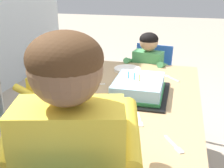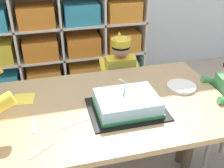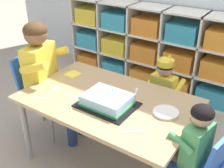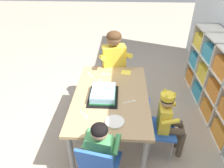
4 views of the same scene
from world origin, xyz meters
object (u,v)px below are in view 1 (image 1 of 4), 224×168
(activity_table, at_px, (122,107))
(fork_by_napkin, at_px, (124,142))
(classroom_chair_blue, at_px, (55,114))
(fork_near_child_seat, at_px, (171,78))
(birthday_cake_on_tray, at_px, (138,88))
(classroom_chair_guest_side, at_px, (149,83))
(paper_plate_stack, at_px, (127,69))
(fork_beside_plate_stack, at_px, (139,120))
(fork_near_cake_tray, at_px, (174,145))
(adult_helper_seated, at_px, (73,157))
(child_with_crown, at_px, (39,92))
(guest_at_table_side, at_px, (145,74))
(fork_scattered_mid_table, at_px, (92,85))

(activity_table, height_order, fork_by_napkin, fork_by_napkin)
(classroom_chair_blue, xyz_separation_m, fork_near_child_seat, (0.16, -0.72, 0.25))
(birthday_cake_on_tray, height_order, fork_by_napkin, birthday_cake_on_tray)
(classroom_chair_guest_side, relative_size, birthday_cake_on_tray, 1.75)
(paper_plate_stack, relative_size, fork_by_napkin, 1.41)
(fork_beside_plate_stack, bearing_deg, classroom_chair_guest_side, -11.50)
(fork_near_cake_tray, bearing_deg, adult_helper_seated, 95.46)
(adult_helper_seated, xyz_separation_m, classroom_chair_guest_side, (1.38, -0.08, -0.25))
(activity_table, xyz_separation_m, fork_near_cake_tray, (-0.40, -0.28, 0.06))
(classroom_chair_guest_side, height_order, paper_plate_stack, classroom_chair_guest_side)
(classroom_chair_blue, height_order, adult_helper_seated, adult_helper_seated)
(child_with_crown, distance_m, classroom_chair_guest_side, 0.85)
(classroom_chair_blue, relative_size, paper_plate_stack, 3.44)
(birthday_cake_on_tray, bearing_deg, adult_helper_seated, 171.92)
(classroom_chair_blue, height_order, fork_near_child_seat, fork_near_child_seat)
(paper_plate_stack, xyz_separation_m, fork_beside_plate_stack, (-0.67, -0.19, -0.01))
(adult_helper_seated, bearing_deg, classroom_chair_blue, -74.94)
(classroom_chair_blue, height_order, child_with_crown, child_with_crown)
(guest_at_table_side, bearing_deg, child_with_crown, -133.87)
(adult_helper_seated, xyz_separation_m, fork_beside_plate_stack, (0.40, -0.15, -0.06))
(paper_plate_stack, height_order, fork_by_napkin, paper_plate_stack)
(classroom_chair_guest_side, relative_size, fork_near_child_seat, 6.41)
(fork_near_cake_tray, bearing_deg, classroom_chair_guest_side, -21.17)
(guest_at_table_side, relative_size, fork_near_child_seat, 7.51)
(adult_helper_seated, bearing_deg, child_with_crown, -70.00)
(fork_scattered_mid_table, bearing_deg, fork_by_napkin, -82.32)
(adult_helper_seated, xyz_separation_m, fork_scattered_mid_table, (0.76, 0.18, -0.06))
(paper_plate_stack, distance_m, fork_near_cake_tray, 0.90)
(child_with_crown, xyz_separation_m, birthday_cake_on_tray, (-0.15, -0.67, 0.15))
(classroom_chair_blue, bearing_deg, paper_plate_stack, 123.03)
(classroom_chair_blue, xyz_separation_m, classroom_chair_guest_side, (0.55, -0.55, 0.06))
(paper_plate_stack, height_order, fork_near_cake_tray, paper_plate_stack)
(fork_near_child_seat, bearing_deg, fork_by_napkin, -50.95)
(classroom_chair_blue, relative_size, guest_at_table_side, 0.73)
(fork_near_cake_tray, bearing_deg, guest_at_table_side, -19.07)
(fork_near_child_seat, bearing_deg, birthday_cake_on_tray, -68.24)
(adult_helper_seated, height_order, fork_near_child_seat, adult_helper_seated)
(classroom_chair_guest_side, distance_m, fork_scattered_mid_table, 0.70)
(fork_near_cake_tray, height_order, fork_near_child_seat, same)
(activity_table, xyz_separation_m, child_with_crown, (0.20, 0.59, -0.05))
(activity_table, distance_m, adult_helper_seated, 0.64)
(activity_table, bearing_deg, birthday_cake_on_tray, -57.10)
(activity_table, bearing_deg, fork_by_napkin, -166.68)
(classroom_chair_guest_side, bearing_deg, classroom_chair_blue, -123.67)
(guest_at_table_side, bearing_deg, fork_beside_plate_stack, -73.15)
(classroom_chair_guest_side, bearing_deg, fork_scattered_mid_table, -101.67)
(activity_table, height_order, fork_scattered_mid_table, fork_scattered_mid_table)
(activity_table, relative_size, guest_at_table_side, 1.54)
(guest_at_table_side, relative_size, birthday_cake_on_tray, 2.06)
(child_with_crown, bearing_deg, classroom_chair_guest_side, 133.98)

